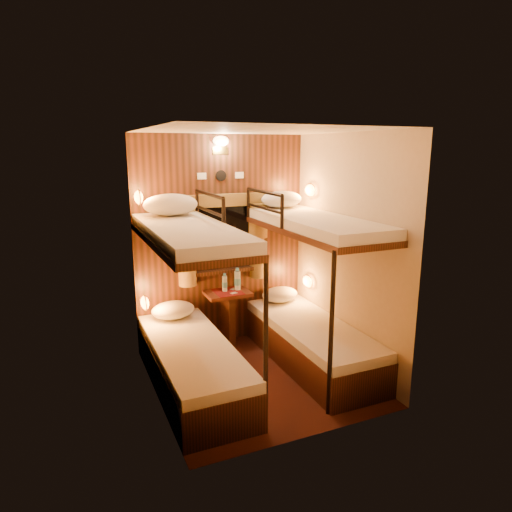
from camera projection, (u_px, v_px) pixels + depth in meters
name	position (u px, v px, depth m)	size (l,w,h in m)	color
floor	(258.00, 377.00, 4.58)	(2.10, 2.10, 0.00)	#34180E
ceiling	(258.00, 130.00, 4.03)	(2.10, 2.10, 0.00)	silver
wall_back	(221.00, 241.00, 5.24)	(2.40, 2.40, 0.00)	#C6B293
wall_front	(315.00, 293.00, 3.37)	(2.40, 2.40, 0.00)	#C6B293
wall_left	(152.00, 273.00, 3.92)	(2.40, 2.40, 0.00)	#C6B293
wall_right	(347.00, 252.00, 4.70)	(2.40, 2.40, 0.00)	#C6B293
back_panel	(221.00, 242.00, 5.23)	(2.00, 0.03, 2.40)	black
bunk_left	(192.00, 333.00, 4.26)	(0.72, 1.90, 1.82)	black
bunk_right	(312.00, 314.00, 4.77)	(0.72, 1.90, 1.82)	black
window	(222.00, 244.00, 5.21)	(1.00, 0.12, 0.79)	black
curtains	(223.00, 237.00, 5.16)	(1.10, 0.22, 1.00)	olive
back_fixtures	(221.00, 148.00, 4.96)	(0.54, 0.09, 0.48)	black
reading_lamps	(232.00, 244.00, 4.92)	(2.00, 0.20, 1.25)	orange
table	(228.00, 311.00, 5.25)	(0.50, 0.34, 0.66)	#4F2412
bottle_left	(225.00, 284.00, 5.19)	(0.06, 0.06, 0.21)	#99BFE5
bottle_right	(237.00, 281.00, 5.24)	(0.08, 0.08, 0.26)	#99BFE5
sachet_a	(234.00, 293.00, 5.14)	(0.08, 0.06, 0.01)	silver
sachet_b	(233.00, 289.00, 5.29)	(0.08, 0.06, 0.01)	silver
pillow_lower_left	(173.00, 310.00, 4.91)	(0.47, 0.33, 0.18)	silver
pillow_lower_right	(280.00, 294.00, 5.44)	(0.45, 0.32, 0.17)	silver
pillow_upper_left	(171.00, 205.00, 4.56)	(0.55, 0.39, 0.22)	silver
pillow_upper_right	(281.00, 199.00, 5.17)	(0.48, 0.34, 0.19)	silver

